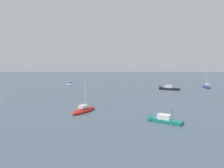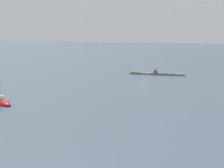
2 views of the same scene
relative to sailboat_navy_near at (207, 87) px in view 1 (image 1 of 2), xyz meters
name	(u,v)px [view 1 (image 1 of 2)]	position (x,y,z in m)	size (l,w,h in m)	color
sailboat_navy_near	(207,87)	(0.00, 0.00, 0.00)	(8.85, 4.05, 11.76)	navy
sailboat_white_mid	(70,84)	(-13.38, -58.23, -0.12)	(6.22, 2.35, 9.15)	silver
sailboat_red_outer	(84,110)	(42.98, -44.50, -0.08)	(6.95, 4.99, 10.20)	red
motorboat_black_near	(168,89)	(6.81, -17.87, 0.01)	(5.50, 7.51, 4.12)	black
motorboat_teal_mid	(162,120)	(50.30, -31.21, -0.11)	(4.48, 5.24, 2.99)	#197266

